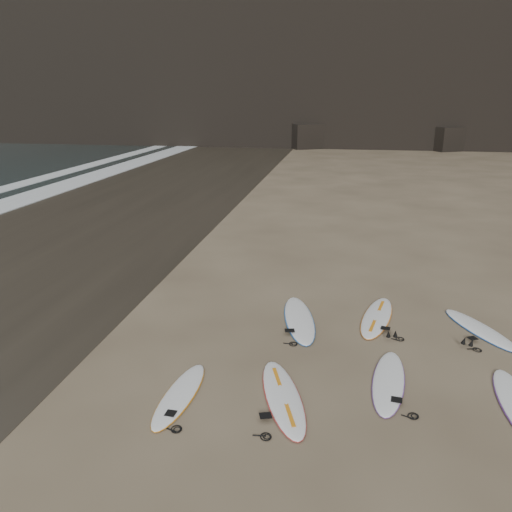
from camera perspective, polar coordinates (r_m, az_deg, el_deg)
The scene contains 8 objects.
ground at distance 10.28m, azimuth 19.26°, elevation -14.20°, with size 240.00×240.00×0.00m, color #897559.
wet_sand at distance 22.34m, azimuth -20.50°, elevation 3.07°, with size 12.00×200.00×0.01m, color #383026.
surfboard_0 at distance 9.63m, azimuth -8.71°, elevation -15.37°, with size 0.53×2.21×0.08m, color white.
surfboard_1 at distance 9.48m, azimuth 3.10°, elevation -15.71°, with size 0.61×2.54×0.09m, color white.
surfboard_2 at distance 10.23m, azimuth 14.91°, elevation -13.64°, with size 0.58×2.41×0.09m, color white.
surfboard_5 at distance 12.40m, azimuth 4.97°, elevation -7.16°, with size 0.66×2.77×0.10m, color white.
surfboard_6 at distance 12.84m, azimuth 13.64°, elevation -6.75°, with size 0.62×2.58×0.09m, color white.
surfboard_7 at distance 12.99m, azimuth 24.22°, elevation -7.61°, with size 0.57×2.38×0.09m, color white.
Camera 1 is at (-1.84, -8.62, 5.29)m, focal length 35.00 mm.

